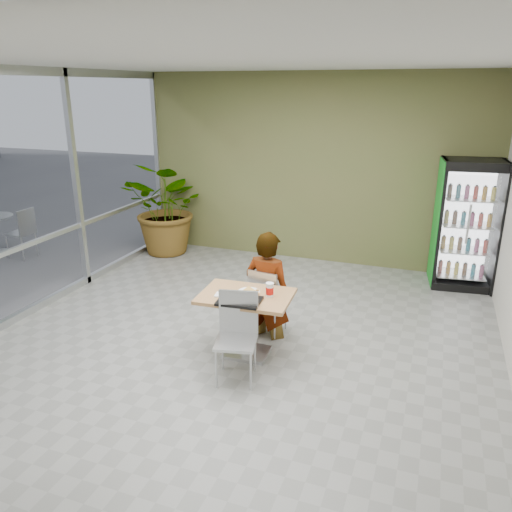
% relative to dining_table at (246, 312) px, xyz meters
% --- Properties ---
extents(ground, '(7.00, 7.00, 0.00)m').
position_rel_dining_table_xyz_m(ground, '(-0.18, 0.05, -0.54)').
color(ground, gray).
rests_on(ground, ground).
extents(room_envelope, '(6.00, 7.00, 3.20)m').
position_rel_dining_table_xyz_m(room_envelope, '(-0.18, 0.05, 1.06)').
color(room_envelope, beige).
rests_on(room_envelope, ground).
extents(storefront_frame, '(0.10, 7.00, 3.20)m').
position_rel_dining_table_xyz_m(storefront_frame, '(-3.18, 0.05, 1.06)').
color(storefront_frame, '#B3B6B8').
rests_on(storefront_frame, ground).
extents(dining_table, '(1.06, 0.77, 0.75)m').
position_rel_dining_table_xyz_m(dining_table, '(0.00, 0.00, 0.00)').
color(dining_table, tan).
rests_on(dining_table, ground).
extents(chair_far, '(0.43, 0.43, 0.86)m').
position_rel_dining_table_xyz_m(chair_far, '(0.05, 0.53, -0.03)').
color(chair_far, '#B3B6B8').
rests_on(chair_far, ground).
extents(chair_near, '(0.50, 0.50, 0.94)m').
position_rel_dining_table_xyz_m(chair_near, '(0.07, -0.44, 0.01)').
color(chair_near, '#B3B6B8').
rests_on(chair_near, ground).
extents(seated_woman, '(0.65, 0.47, 1.63)m').
position_rel_dining_table_xyz_m(seated_woman, '(0.06, 0.57, -0.02)').
color(seated_woman, black).
rests_on(seated_woman, ground).
extents(pizza_plate, '(0.35, 0.28, 0.03)m').
position_rel_dining_table_xyz_m(pizza_plate, '(0.01, 0.07, 0.23)').
color(pizza_plate, white).
rests_on(pizza_plate, dining_table).
extents(soda_cup, '(0.09, 0.09, 0.16)m').
position_rel_dining_table_xyz_m(soda_cup, '(0.27, 0.04, 0.29)').
color(soda_cup, white).
rests_on(soda_cup, dining_table).
extents(napkin_stack, '(0.15, 0.15, 0.02)m').
position_rel_dining_table_xyz_m(napkin_stack, '(-0.25, -0.12, 0.22)').
color(napkin_stack, white).
rests_on(napkin_stack, dining_table).
extents(cafeteria_tray, '(0.49, 0.37, 0.03)m').
position_rel_dining_table_xyz_m(cafeteria_tray, '(0.01, -0.22, 0.23)').
color(cafeteria_tray, black).
rests_on(cafeteria_tray, dining_table).
extents(beverage_fridge, '(0.97, 0.78, 1.95)m').
position_rel_dining_table_xyz_m(beverage_fridge, '(2.35, 3.14, 0.44)').
color(beverage_fridge, black).
rests_on(beverage_fridge, ground).
extents(potted_plant, '(1.81, 1.66, 1.71)m').
position_rel_dining_table_xyz_m(potted_plant, '(-2.67, 2.99, 0.32)').
color(potted_plant, '#336528').
rests_on(potted_plant, ground).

